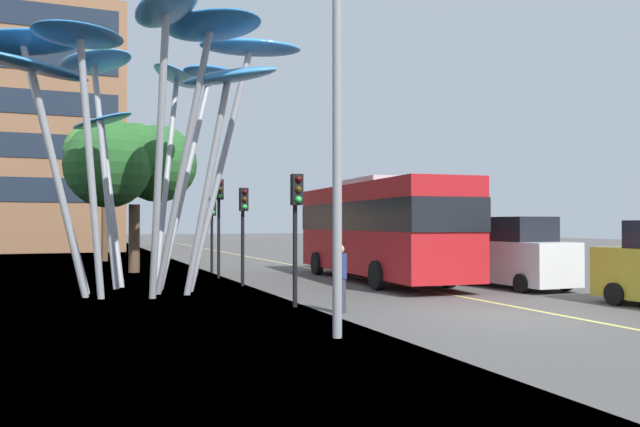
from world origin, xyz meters
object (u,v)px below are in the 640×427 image
object	(u,v)px
traffic_light_opposite	(212,218)
car_parked_mid	(516,255)
car_parked_far	(410,250)
street_lamp	(351,80)
red_bus	(377,225)
traffic_light_kerb_near	(296,211)
traffic_light_island_mid	(219,207)
leaf_sculpture	(145,77)
traffic_light_kerb_far	(243,215)
pedestrian	(340,279)

from	to	relation	value
traffic_light_opposite	car_parked_mid	bearing A→B (deg)	-51.26
car_parked_far	street_lamp	xyz separation A→B (m)	(-8.88, -13.30, 3.94)
red_bus	traffic_light_opposite	bearing A→B (deg)	129.24
traffic_light_kerb_near	traffic_light_island_mid	bearing A→B (deg)	89.78
leaf_sculpture	car_parked_mid	distance (m)	13.42
traffic_light_opposite	red_bus	bearing A→B (deg)	-50.76
car_parked_far	traffic_light_kerb_far	bearing A→B (deg)	-159.73
traffic_light_island_mid	red_bus	bearing A→B (deg)	-31.90
red_bus	car_parked_far	bearing A→B (deg)	43.55
traffic_light_island_mid	traffic_light_opposite	xyz separation A→B (m)	(0.31, 2.82, -0.42)
traffic_light_kerb_near	pedestrian	distance (m)	2.21
traffic_light_kerb_far	pedestrian	xyz separation A→B (m)	(0.53, -7.19, -1.64)
car_parked_mid	street_lamp	world-z (taller)	street_lamp
street_lamp	car_parked_mid	bearing A→B (deg)	35.15
leaf_sculpture	traffic_light_island_mid	xyz separation A→B (m)	(3.32, 4.33, -3.93)
traffic_light_island_mid	traffic_light_kerb_far	bearing A→B (deg)	-88.43
traffic_light_kerb_near	car_parked_far	size ratio (longest dim) A/B	0.82
red_bus	pedestrian	world-z (taller)	red_bus
car_parked_mid	car_parked_far	size ratio (longest dim) A/B	1.03
traffic_light_island_mid	car_parked_far	distance (m)	8.63
traffic_light_island_mid	street_lamp	world-z (taller)	street_lamp
traffic_light_kerb_far	car_parked_mid	size ratio (longest dim) A/B	0.79
traffic_light_opposite	pedestrian	bearing A→B (deg)	-88.65
car_parked_mid	pedestrian	xyz separation A→B (m)	(-7.85, -3.25, -0.28)
leaf_sculpture	car_parked_mid	xyz separation A→B (m)	(11.80, -3.03, -5.64)
leaf_sculpture	traffic_light_opposite	world-z (taller)	leaf_sculpture
traffic_light_opposite	traffic_light_island_mid	bearing A→B (deg)	-96.30
traffic_light_kerb_near	traffic_light_island_mid	distance (m)	9.32
car_parked_mid	car_parked_far	xyz separation A→B (m)	(-0.05, 7.02, -0.13)
red_bus	traffic_light_island_mid	bearing A→B (deg)	148.10
traffic_light_island_mid	pedestrian	bearing A→B (deg)	-86.62
car_parked_far	pedestrian	xyz separation A→B (m)	(-7.80, -10.27, -0.15)
traffic_light_opposite	pedestrian	size ratio (longest dim) A/B	2.00
pedestrian	leaf_sculpture	bearing A→B (deg)	122.19
traffic_light_kerb_far	red_bus	bearing A→B (deg)	1.23
traffic_light_kerb_far	leaf_sculpture	bearing A→B (deg)	-165.02
car_parked_far	street_lamp	distance (m)	16.47
traffic_light_kerb_near	red_bus	bearing A→B (deg)	48.34
car_parked_far	street_lamp	size ratio (longest dim) A/B	0.54
street_lamp	leaf_sculpture	bearing A→B (deg)	107.18
leaf_sculpture	traffic_light_opposite	xyz separation A→B (m)	(3.64, 7.15, -4.35)
car_parked_mid	street_lamp	bearing A→B (deg)	-144.85
leaf_sculpture	red_bus	bearing A→B (deg)	6.79
traffic_light_kerb_far	traffic_light_island_mid	size ratio (longest dim) A/B	0.87
red_bus	traffic_light_kerb_near	xyz separation A→B (m)	(-5.35, -6.01, 0.39)
red_bus	leaf_sculpture	bearing A→B (deg)	-173.21
red_bus	street_lamp	world-z (taller)	street_lamp
traffic_light_opposite	street_lamp	bearing A→B (deg)	-92.64
leaf_sculpture	pedestrian	world-z (taller)	leaf_sculpture
traffic_light_opposite	car_parked_far	size ratio (longest dim) A/B	0.79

